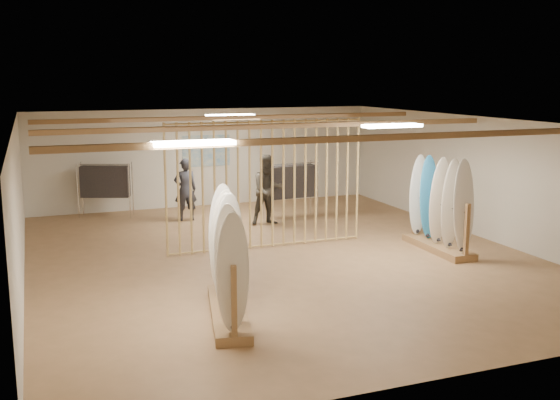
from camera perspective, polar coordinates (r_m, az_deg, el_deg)
name	(u,v)px	position (r m, az deg, el deg)	size (l,w,h in m)	color
floor	(280,256)	(13.74, 0.00, -4.93)	(12.00, 12.00, 0.00)	#9C734B
ceiling	(280,122)	(13.26, 0.00, 6.81)	(12.00, 12.00, 0.00)	#9B9992
wall_back	(206,158)	(19.09, -6.45, 3.70)	(12.00, 12.00, 0.00)	beige
wall_front	(457,269)	(8.24, 15.13, -5.83)	(12.00, 12.00, 0.00)	beige
wall_left	(19,207)	(12.57, -21.81, -0.61)	(12.00, 12.00, 0.00)	beige
wall_right	(481,177)	(15.89, 17.10, 1.90)	(12.00, 12.00, 0.00)	beige
ceiling_slats	(280,126)	(13.27, 0.00, 6.47)	(9.50, 6.12, 0.10)	#997145
light_panels	(280,125)	(13.27, 0.00, 6.55)	(1.20, 0.35, 0.06)	white
bamboo_partition	(267,185)	(14.17, -1.16, 1.35)	(4.45, 0.05, 2.78)	tan
poster	(206,151)	(19.05, -6.45, 4.29)	(1.40, 0.03, 0.90)	teal
rack_left	(228,276)	(10.21, -4.57, -6.61)	(1.03, 2.46, 1.94)	#997145
rack_right	(439,219)	(14.47, 13.68, -1.63)	(0.61, 2.13, 2.01)	#997145
clothing_rack_a	(105,182)	(18.06, -14.98, 1.56)	(1.31, 0.77, 1.46)	silver
clothing_rack_b	(291,182)	(17.28, 0.95, 1.62)	(1.40, 0.45, 1.50)	silver
shopper_a	(185,186)	(17.13, -8.24, 1.26)	(0.67, 0.46, 1.85)	#282930
shopper_b	(268,185)	(16.50, -1.06, 1.30)	(0.97, 0.76, 2.02)	#37322A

